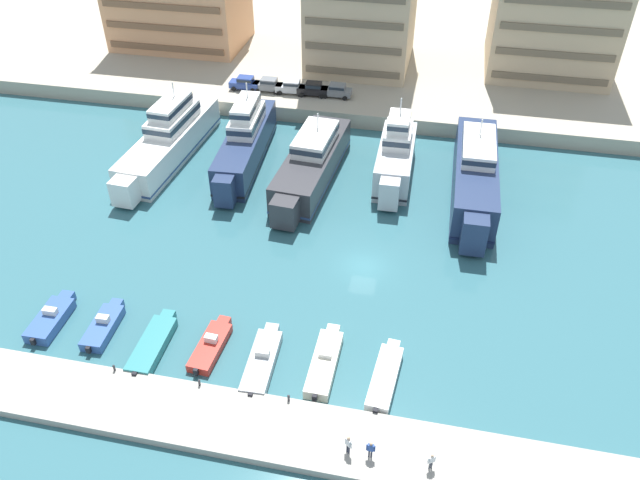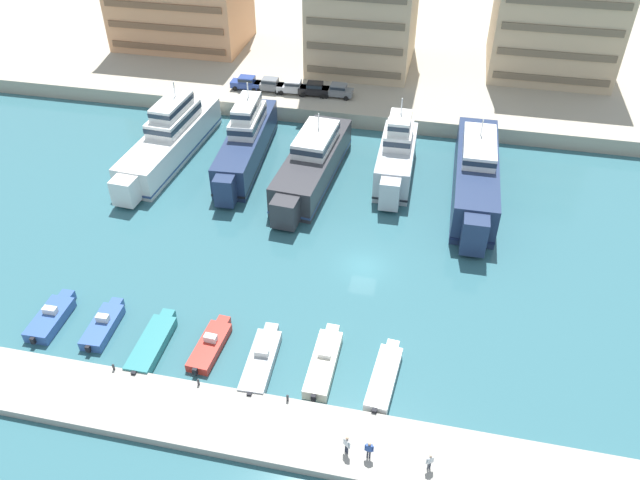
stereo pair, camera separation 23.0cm
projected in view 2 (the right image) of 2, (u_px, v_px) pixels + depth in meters
name	position (u px, v px, depth m)	size (l,w,h in m)	color
ground_plane	(364.00, 266.00, 59.49)	(400.00, 400.00, 0.00)	#336670
quay_promenade	(420.00, 31.00, 106.43)	(180.00, 70.00, 1.99)	#ADA38E
pier_dock	(321.00, 439.00, 44.18)	(120.00, 5.51, 0.69)	#A8A399
yacht_white_far_left	(170.00, 138.00, 74.17)	(5.80, 22.62, 8.37)	white
yacht_navy_left	(246.00, 141.00, 73.22)	(4.99, 20.43, 8.81)	navy
yacht_charcoal_mid_left	(312.00, 163.00, 70.27)	(6.02, 20.56, 6.99)	#333338
yacht_silver_center_left	(396.00, 156.00, 70.50)	(4.10, 14.93, 8.85)	silver
yacht_navy_center	(476.00, 176.00, 67.42)	(4.62, 22.22, 7.73)	navy
motorboat_blue_far_left	(51.00, 317.00, 53.43)	(2.25, 6.14, 1.50)	#33569E
motorboat_blue_left	(104.00, 325.00, 52.76)	(2.11, 6.04, 1.43)	#33569E
motorboat_teal_mid_left	(152.00, 343.00, 51.17)	(2.13, 7.31, 0.89)	teal
motorboat_red_center_left	(210.00, 345.00, 51.08)	(2.20, 6.36, 1.32)	red
motorboat_grey_center	(261.00, 360.00, 49.76)	(2.30, 7.67, 1.34)	#9EA3A8
motorboat_cream_center_right	(324.00, 362.00, 49.57)	(1.96, 7.72, 1.29)	beige
motorboat_white_mid_right	(384.00, 378.00, 48.32)	(2.30, 7.36, 0.99)	white
car_blue_far_left	(246.00, 82.00, 85.24)	(4.11, 1.95, 1.80)	#28428E
car_grey_left	(270.00, 84.00, 84.78)	(4.12, 1.96, 1.80)	slate
car_silver_mid_left	(292.00, 86.00, 84.22)	(4.18, 2.09, 1.80)	#B7BCC1
car_black_center_left	(314.00, 88.00, 83.72)	(4.19, 2.10, 1.80)	black
car_grey_center	(338.00, 90.00, 83.31)	(4.13, 1.98, 1.80)	slate
apartment_block_mid_left	(558.00, 8.00, 86.17)	(16.93, 16.13, 19.23)	#C6AD89
pedestrian_near_edge	(347.00, 443.00, 42.34)	(0.55, 0.48, 1.73)	#282D3D
pedestrian_mid_deck	(430.00, 461.00, 41.42)	(0.53, 0.41, 1.58)	#4C515B
pedestrian_far_side	(369.00, 449.00, 42.08)	(0.63, 0.22, 1.62)	#282D3D
bollard_west	(113.00, 367.00, 48.49)	(0.20, 0.20, 0.61)	#2D2D33
bollard_west_mid	(198.00, 382.00, 47.34)	(0.20, 0.20, 0.61)	#2D2D33
bollard_east_mid	(287.00, 398.00, 46.19)	(0.20, 0.20, 0.61)	#2D2D33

